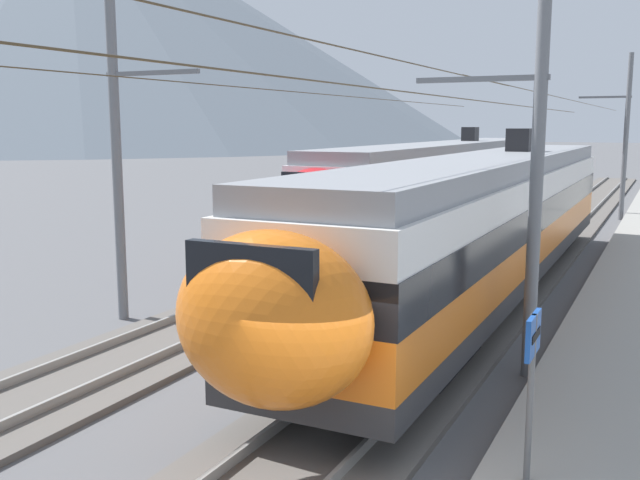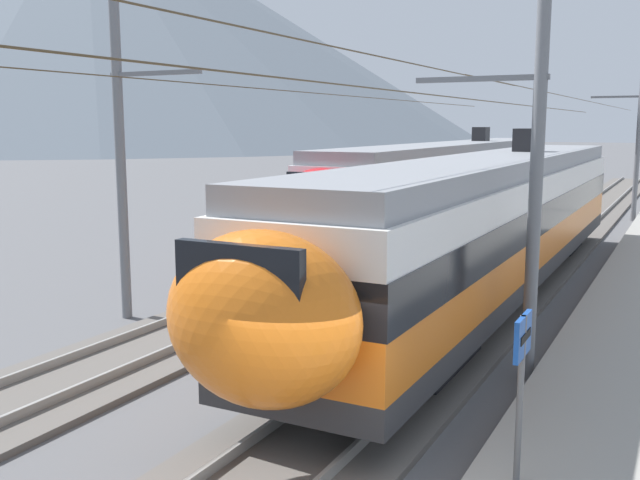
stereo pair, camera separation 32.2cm
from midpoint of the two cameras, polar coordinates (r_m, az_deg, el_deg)
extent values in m
cube|color=#2D2D30|center=(20.22, 12.93, -1.75)|extent=(22.79, 2.87, 0.45)
cube|color=orange|center=(20.11, 13.00, 0.07)|extent=(22.79, 2.87, 0.85)
cube|color=black|center=(20.00, 13.08, 2.33)|extent=(22.79, 2.91, 0.75)
cube|color=silver|center=(19.93, 13.15, 4.33)|extent=(22.79, 2.87, 0.65)
cube|color=gray|center=(19.89, 13.21, 5.91)|extent=(22.49, 2.67, 0.45)
cube|color=black|center=(13.73, 5.93, -8.60)|extent=(2.80, 2.29, 0.42)
cube|color=black|center=(27.12, 16.37, -0.09)|extent=(2.80, 2.29, 0.42)
ellipsoid|color=orange|center=(8.98, -4.84, -6.30)|extent=(1.80, 2.64, 2.25)
cube|color=black|center=(8.47, -6.63, -4.31)|extent=(0.16, 1.72, 1.19)
cube|color=black|center=(23.22, 15.20, 7.68)|extent=(0.90, 0.70, 0.70)
cube|color=#2D2D30|center=(34.35, 9.74, 2.76)|extent=(26.33, 2.98, 0.45)
cube|color=red|center=(34.29, 9.77, 3.83)|extent=(26.33, 2.98, 0.85)
cube|color=black|center=(34.23, 9.81, 5.17)|extent=(26.33, 3.02, 0.75)
cube|color=white|center=(34.19, 9.84, 6.34)|extent=(26.33, 2.98, 0.65)
cube|color=gray|center=(34.16, 9.86, 7.26)|extent=(26.03, 2.78, 0.45)
cube|color=black|center=(26.75, 4.72, 0.13)|extent=(2.80, 2.38, 0.42)
cube|color=black|center=(42.25, 12.89, 3.23)|extent=(2.80, 2.38, 0.42)
ellipsoid|color=red|center=(21.48, -0.67, 2.75)|extent=(1.80, 2.74, 2.25)
cube|color=black|center=(20.99, -1.29, 3.77)|extent=(0.16, 1.79, 1.19)
cube|color=black|center=(37.96, 11.59, 8.25)|extent=(0.90, 0.70, 0.70)
cylinder|color=slate|center=(13.45, 16.21, 5.94)|extent=(0.24, 0.24, 7.99)
cube|color=slate|center=(13.68, 11.98, 12.40)|extent=(0.10, 2.44, 0.10)
cylinder|color=#473823|center=(13.98, 7.61, 11.41)|extent=(44.62, 0.02, 0.02)
cylinder|color=slate|center=(38.30, 22.90, 7.50)|extent=(0.24, 0.24, 8.09)
cube|color=slate|center=(38.40, 21.46, 10.52)|extent=(0.10, 2.44, 0.10)
cylinder|color=#473823|center=(38.50, 19.83, 10.23)|extent=(44.62, 0.02, 0.02)
cylinder|color=slate|center=(17.65, -16.35, 6.30)|extent=(0.24, 0.24, 7.80)
cube|color=slate|center=(16.94, -13.76, 12.76)|extent=(0.10, 2.56, 0.10)
cylinder|color=#473823|center=(16.22, -10.59, 12.15)|extent=(44.62, 0.02, 0.02)
cylinder|color=#59595B|center=(9.12, 15.35, -12.10)|extent=(0.08, 0.08, 2.10)
cube|color=#19479E|center=(8.87, 15.57, -7.28)|extent=(0.70, 0.06, 0.50)
cube|color=black|center=(8.86, 15.80, -7.30)|extent=(0.52, 0.01, 0.10)
cone|color=slate|center=(209.19, -19.10, 16.22)|extent=(209.77, 209.77, 64.48)
camera|label=1|loc=(0.16, -90.64, -0.10)|focal=40.30mm
camera|label=2|loc=(0.16, 89.36, 0.10)|focal=40.30mm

